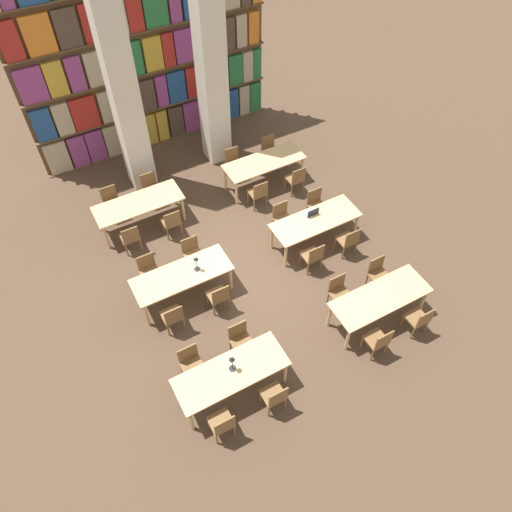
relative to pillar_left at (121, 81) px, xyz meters
The scene contains 37 objects.
ground_plane 5.23m from the pillar_left, 74.63° to the right, with size 40.00×40.00×0.00m, color #4C3828.
bookshelf_bank 1.89m from the pillar_left, 52.35° to the left, with size 6.75×0.35×5.50m.
pillar_left is the anchor object (origin of this frame).
pillar_center 2.27m from the pillar_left, ahead, with size 0.63×0.63×6.00m.
reading_table_0 7.06m from the pillar_left, 95.50° to the right, with size 2.15×0.81×0.78m.
chair_0 7.85m from the pillar_left, 99.09° to the right, with size 0.42×0.40×0.86m.
chair_1 6.58m from the pillar_left, 101.14° to the right, with size 0.42×0.40×0.86m.
chair_2 7.76m from the pillar_left, 90.71° to the right, with size 0.42×0.40×0.86m.
chair_3 6.47m from the pillar_left, 90.88° to the right, with size 0.42×0.40×0.86m.
desk_lamp_0 6.91m from the pillar_left, 95.06° to the right, with size 0.14×0.14×0.41m.
reading_table_1 7.57m from the pillar_left, 66.82° to the right, with size 2.15×0.81×0.78m.
chair_4 8.08m from the pillar_left, 72.42° to the right, with size 0.42×0.40×0.86m.
chair_5 6.86m from the pillar_left, 68.68° to the right, with size 0.42×0.40×0.86m.
chair_6 8.44m from the pillar_left, 65.25° to the right, with size 0.42×0.40×0.86m.
chair_7 7.28m from the pillar_left, 60.40° to the right, with size 0.42×0.40×0.86m.
reading_table_2 4.74m from the pillar_left, 97.44° to the right, with size 2.15×0.81×0.78m.
chair_8 5.53m from the pillar_left, 102.54° to the right, with size 0.42×0.40×0.86m.
chair_9 4.39m from the pillar_left, 107.34° to the right, with size 0.42×0.40×0.86m.
chair_10 5.43m from the pillar_left, 90.10° to the right, with size 0.42×0.40×0.86m.
chair_11 4.26m from the pillar_left, 90.13° to the right, with size 0.42×0.40×0.86m.
desk_lamp_1 4.59m from the pillar_left, 92.54° to the right, with size 0.14×0.14×0.40m.
reading_table_3 5.53m from the pillar_left, 55.24° to the right, with size 2.15×0.81×0.78m.
chair_12 5.94m from the pillar_left, 63.79° to the right, with size 0.42×0.40×0.86m.
chair_13 4.89m from the pillar_left, 55.41° to the right, with size 0.42×0.40×0.86m.
chair_14 6.40m from the pillar_left, 55.09° to the right, with size 0.42×0.40×0.86m.
chair_15 5.44m from the pillar_left, 45.66° to the right, with size 0.42×0.40×0.86m.
laptop 5.33m from the pillar_left, 53.78° to the right, with size 0.32×0.22×0.21m.
reading_table_4 2.86m from the pillar_left, 110.53° to the right, with size 2.15×0.81×0.78m.
chair_16 3.58m from the pillar_left, 115.73° to the right, with size 0.42×0.40×0.86m.
chair_17 2.90m from the pillar_left, 140.83° to the right, with size 0.42×0.40×0.86m.
chair_18 3.41m from the pillar_left, 91.11° to the right, with size 0.42×0.40×0.86m.
chair_19 2.69m from the pillar_left, 92.82° to the right, with size 0.42×0.40×0.86m.
reading_table_5 4.04m from the pillar_left, 30.87° to the right, with size 2.15×0.81×0.78m.
chair_20 4.17m from the pillar_left, 46.18° to the right, with size 0.42×0.40×0.86m.
chair_21 3.57m from the pillar_left, 23.79° to the right, with size 0.42×0.40×0.86m.
chair_22 4.88m from the pillar_left, 34.94° to the right, with size 0.42×0.40×0.86m.
chair_23 4.38m from the pillar_left, 16.46° to the right, with size 0.42×0.40×0.86m.
Camera 1 is at (-3.41, -6.46, 9.21)m, focal length 35.00 mm.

